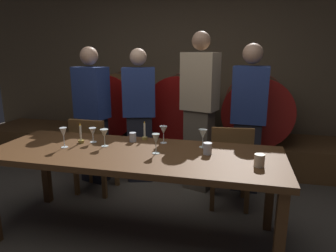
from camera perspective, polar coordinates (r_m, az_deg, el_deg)
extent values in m
plane|color=#4C443A|center=(2.69, -6.55, -22.33)|extent=(8.94, 8.94, 0.00)
cube|color=brown|center=(4.81, 4.16, 9.66)|extent=(6.88, 0.24, 2.47)
cube|color=brown|center=(4.48, 2.78, -4.14)|extent=(6.19, 0.90, 0.40)
cylinder|color=brown|center=(4.61, -9.54, 4.37)|extent=(0.87, 0.81, 0.87)
cylinder|color=maroon|center=(4.23, -11.72, 3.44)|extent=(0.89, 0.03, 0.89)
cylinder|color=maroon|center=(4.99, -7.69, 5.15)|extent=(0.89, 0.03, 0.89)
cylinder|color=#2D2D33|center=(4.61, -9.54, 4.37)|extent=(0.88, 0.04, 0.88)
cylinder|color=#513319|center=(4.32, 2.90, 3.92)|extent=(0.87, 0.81, 0.87)
cylinder|color=maroon|center=(3.92, 1.78, 2.89)|extent=(0.89, 0.03, 0.89)
cylinder|color=maroon|center=(4.73, 3.84, 4.76)|extent=(0.89, 0.03, 0.89)
cylinder|color=#2D2D33|center=(4.32, 2.90, 3.92)|extent=(0.88, 0.04, 0.88)
cylinder|color=brown|center=(4.26, 16.27, 3.23)|extent=(0.87, 0.81, 0.87)
cylinder|color=#B21C16|center=(3.85, 16.53, 2.12)|extent=(0.89, 0.03, 0.89)
cylinder|color=#B21C16|center=(4.67, 16.05, 4.14)|extent=(0.89, 0.03, 0.89)
cylinder|color=#2D2D33|center=(4.26, 16.27, 3.23)|extent=(0.88, 0.04, 0.88)
cube|color=#4C2D16|center=(2.54, -6.36, -5.33)|extent=(2.42, 0.86, 0.05)
cube|color=#4C2D16|center=(2.26, 20.23, -19.66)|extent=(0.07, 0.07, 0.73)
cube|color=#4C2D16|center=(3.49, -22.02, -7.66)|extent=(0.07, 0.07, 0.73)
cube|color=#4C2D16|center=(2.90, 18.61, -11.73)|extent=(0.07, 0.07, 0.73)
cube|color=brown|center=(3.57, -13.38, -5.18)|extent=(0.40, 0.40, 0.04)
cube|color=brown|center=(3.36, -15.00, -2.41)|extent=(0.40, 0.04, 0.42)
cube|color=brown|center=(3.73, -9.64, -7.96)|extent=(0.04, 0.04, 0.42)
cube|color=brown|center=(3.87, -14.30, -7.37)|extent=(0.04, 0.04, 0.42)
cube|color=brown|center=(3.44, -11.91, -9.96)|extent=(0.04, 0.04, 0.42)
cube|color=brown|center=(3.60, -16.86, -9.21)|extent=(0.04, 0.04, 0.42)
cube|color=brown|center=(3.23, 11.56, -7.18)|extent=(0.43, 0.43, 0.04)
cube|color=brown|center=(2.98, 11.95, -4.28)|extent=(0.40, 0.08, 0.42)
cube|color=brown|center=(3.48, 14.05, -9.78)|extent=(0.05, 0.05, 0.42)
cube|color=brown|center=(3.46, 8.37, -9.65)|extent=(0.05, 0.05, 0.42)
cube|color=brown|center=(3.18, 14.65, -12.22)|extent=(0.05, 0.05, 0.42)
cube|color=brown|center=(3.15, 8.36, -12.10)|extent=(0.05, 0.05, 0.42)
cube|color=black|center=(3.87, -13.64, -4.32)|extent=(0.34, 0.26, 0.80)
cube|color=navy|center=(3.71, -14.26, 6.07)|extent=(0.43, 0.32, 0.60)
sphere|color=tan|center=(3.68, -14.66, 12.65)|extent=(0.21, 0.21, 0.21)
cube|color=black|center=(3.79, -5.24, -4.17)|extent=(0.34, 0.27, 0.83)
cube|color=navy|center=(3.63, -5.48, 6.40)|extent=(0.43, 0.34, 0.57)
sphere|color=#D8A884|center=(3.60, -5.63, 12.81)|extent=(0.20, 0.20, 0.20)
cube|color=brown|center=(3.54, 5.75, -4.49)|extent=(0.35, 0.28, 0.95)
cube|color=tan|center=(3.38, 6.07, 8.30)|extent=(0.44, 0.35, 0.63)
sphere|color=#8C664C|center=(3.36, 6.26, 15.68)|extent=(0.20, 0.20, 0.20)
cube|color=black|center=(3.63, 14.51, -5.58)|extent=(0.32, 0.23, 0.81)
cube|color=navy|center=(3.46, 15.22, 5.67)|extent=(0.40, 0.27, 0.63)
sphere|color=tan|center=(3.43, 15.70, 12.99)|extent=(0.22, 0.22, 0.22)
cylinder|color=olive|center=(2.85, -16.03, -2.83)|extent=(0.05, 0.05, 0.02)
cylinder|color=#EDE5CC|center=(2.83, -16.14, -1.25)|extent=(0.02, 0.02, 0.14)
cone|color=yellow|center=(2.81, -16.25, 0.34)|extent=(0.01, 0.01, 0.02)
cylinder|color=olive|center=(2.85, -4.41, -2.33)|extent=(0.05, 0.05, 0.02)
cylinder|color=#EDE5CC|center=(2.83, -4.44, -0.80)|extent=(0.02, 0.02, 0.13)
cone|color=yellow|center=(2.81, -4.47, 0.74)|extent=(0.01, 0.01, 0.02)
cylinder|color=white|center=(2.76, -18.89, -3.79)|extent=(0.06, 0.06, 0.00)
cylinder|color=white|center=(2.75, -18.97, -2.87)|extent=(0.01, 0.01, 0.09)
cone|color=white|center=(2.73, -19.11, -1.15)|extent=(0.06, 0.06, 0.08)
cylinder|color=white|center=(2.84, -13.88, -2.95)|extent=(0.06, 0.06, 0.00)
cylinder|color=white|center=(2.83, -13.91, -2.33)|extent=(0.01, 0.01, 0.06)
cone|color=white|center=(2.82, -13.99, -1.04)|extent=(0.07, 0.07, 0.07)
cylinder|color=silver|center=(2.70, -11.79, -3.71)|extent=(0.06, 0.06, 0.00)
cylinder|color=silver|center=(2.69, -11.83, -2.88)|extent=(0.01, 0.01, 0.08)
cone|color=silver|center=(2.67, -11.91, -1.34)|extent=(0.07, 0.07, 0.07)
cylinder|color=white|center=(2.74, -0.83, -3.17)|extent=(0.06, 0.06, 0.00)
cylinder|color=white|center=(2.73, -0.83, -2.34)|extent=(0.01, 0.01, 0.08)
cone|color=white|center=(2.71, -0.84, -0.78)|extent=(0.07, 0.07, 0.07)
cylinder|color=silver|center=(2.47, -2.27, -5.14)|extent=(0.06, 0.06, 0.00)
cylinder|color=silver|center=(2.45, -2.28, -4.31)|extent=(0.01, 0.01, 0.07)
cone|color=silver|center=(2.43, -2.30, -2.51)|extent=(0.06, 0.06, 0.09)
cylinder|color=silver|center=(2.64, 6.51, -3.95)|extent=(0.06, 0.06, 0.00)
cylinder|color=silver|center=(2.63, 6.53, -3.19)|extent=(0.01, 0.01, 0.07)
cone|color=silver|center=(2.61, 6.58, -1.56)|extent=(0.07, 0.07, 0.09)
cylinder|color=silver|center=(2.79, -6.64, -2.09)|extent=(0.06, 0.06, 0.08)
cylinder|color=silver|center=(2.46, 7.45, -4.22)|extent=(0.07, 0.07, 0.09)
cylinder|color=beige|center=(2.28, 16.82, -6.23)|extent=(0.08, 0.08, 0.09)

